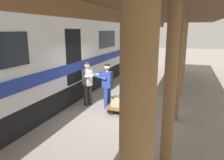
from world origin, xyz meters
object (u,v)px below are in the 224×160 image
suitcase_yellow_case (126,95)px  porter_in_overalls (107,85)px  suitcase_olive_duffel (136,95)px  suitcase_slate_roller (122,98)px  suitcase_brown_leather (137,84)px  suitcase_red_plastic (134,104)px  suitcase_teal_softside (137,90)px  porter_by_door (88,82)px  suitcase_cream_canvas (126,89)px  luggage_cart (130,103)px  suitcase_black_hardshell (137,100)px  train_car (40,52)px  suitcase_navy_fabric (137,77)px  suitcase_burgundy_valise (140,95)px  suitcase_tan_vintage (118,103)px

suitcase_yellow_case → porter_in_overalls: bearing=49.3°
suitcase_olive_duffel → porter_in_overalls: 1.17m
suitcase_slate_roller → suitcase_yellow_case: (0.00, -0.50, 0.00)m
suitcase_slate_roller → suitcase_brown_leather: bearing=173.5°
suitcase_red_plastic → suitcase_teal_softside: 0.58m
porter_by_door → suitcase_cream_canvas: bearing=-155.1°
suitcase_cream_canvas → suitcase_yellow_case: bearing=123.4°
luggage_cart → porter_by_door: (1.67, 0.11, 0.67)m
suitcase_red_plastic → porter_by_door: (1.96, -0.39, 0.50)m
suitcase_black_hardshell → porter_in_overalls: 1.27m
train_car → suitcase_red_plastic: (-3.84, 0.09, -1.64)m
luggage_cart → train_car: bearing=6.6°
suitcase_brown_leather → porter_in_overalls: porter_in_overalls is taller
suitcase_navy_fabric → porter_in_overalls: 1.17m
suitcase_slate_roller → suitcase_cream_canvas: 0.56m
suitcase_burgundy_valise → suitcase_olive_duffel: size_ratio=1.11×
suitcase_burgundy_valise → porter_by_door: (1.96, 0.61, 0.49)m
train_car → suitcase_yellow_case: 3.78m
suitcase_red_plastic → suitcase_olive_duffel: size_ratio=0.91×
suitcase_burgundy_valise → porter_in_overalls: porter_in_overalls is taller
suitcase_yellow_case → suitcase_cream_canvas: size_ratio=1.15×
porter_in_overalls → suitcase_olive_duffel: bearing=-173.4°
train_car → porter_by_door: (-1.88, -0.30, -1.14)m
suitcase_teal_softside → porter_by_door: 1.95m
luggage_cart → suitcase_cream_canvas: bearing=-59.9°
suitcase_red_plastic → porter_in_overalls: size_ratio=0.26×
suitcase_burgundy_valise → suitcase_brown_leather: 0.82m
suitcase_yellow_case → suitcase_teal_softside: suitcase_teal_softside is taller
suitcase_burgundy_valise → suitcase_brown_leather: suitcase_brown_leather is taller
porter_by_door → suitcase_yellow_case: bearing=-156.2°
suitcase_yellow_case → porter_by_door: 1.60m
train_car → suitcase_teal_softside: 4.05m
suitcase_brown_leather → suitcase_navy_fabric: size_ratio=0.98×
suitcase_red_plastic → porter_by_door: 2.06m
suitcase_tan_vintage → suitcase_black_hardshell: bearing=-139.0°
train_car → suitcase_burgundy_valise: size_ratio=36.64×
luggage_cart → suitcase_red_plastic: bearing=119.9°
luggage_cart → suitcase_navy_fabric: size_ratio=4.77×
suitcase_red_plastic → suitcase_slate_roller: 0.76m
suitcase_tan_vintage → porter_by_door: (1.38, -0.39, 0.54)m
suitcase_olive_duffel → porter_in_overalls: (1.11, 0.13, 0.34)m
suitcase_tan_vintage → suitcase_burgundy_valise: (-0.57, -1.00, 0.05)m
train_car → suitcase_cream_canvas: size_ratio=39.97×
suitcase_black_hardshell → porter_by_door: (1.96, 0.11, 0.53)m
suitcase_brown_leather → suitcase_yellow_case: bearing=-45.8°
suitcase_olive_duffel → porter_in_overalls: bearing=6.6°
train_car → suitcase_yellow_case: train_car is taller
suitcase_black_hardshell → suitcase_brown_leather: bearing=65.8°
suitcase_black_hardshell → luggage_cart: bearing=0.0°
train_car → suitcase_burgundy_valise: bearing=-166.7°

